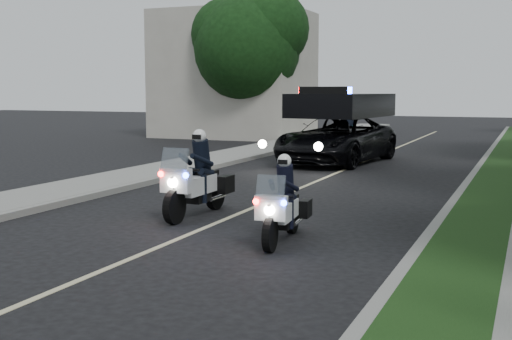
# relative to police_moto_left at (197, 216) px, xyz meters

# --- Properties ---
(ground) EXTENTS (120.00, 120.00, 0.00)m
(ground) POSITION_rel_police_moto_left_xyz_m (0.71, -4.19, 0.00)
(ground) COLOR black
(ground) RESTS_ON ground
(curb_right) EXTENTS (0.20, 60.00, 0.15)m
(curb_right) POSITION_rel_police_moto_left_xyz_m (4.81, 5.81, 0.07)
(curb_right) COLOR gray
(curb_right) RESTS_ON ground
(grass_verge) EXTENTS (1.20, 60.00, 0.16)m
(grass_verge) POSITION_rel_police_moto_left_xyz_m (5.51, 5.81, 0.08)
(grass_verge) COLOR #193814
(grass_verge) RESTS_ON ground
(curb_left) EXTENTS (0.20, 60.00, 0.15)m
(curb_left) POSITION_rel_police_moto_left_xyz_m (-3.39, 5.81, 0.07)
(curb_left) COLOR gray
(curb_left) RESTS_ON ground
(sidewalk_left) EXTENTS (2.00, 60.00, 0.16)m
(sidewalk_left) POSITION_rel_police_moto_left_xyz_m (-4.49, 5.81, 0.08)
(sidewalk_left) COLOR gray
(sidewalk_left) RESTS_ON ground
(building_far) EXTENTS (8.00, 6.00, 7.00)m
(building_far) POSITION_rel_police_moto_left_xyz_m (-9.29, 21.81, 3.50)
(building_far) COLOR #A8A396
(building_far) RESTS_ON ground
(lane_marking) EXTENTS (0.12, 50.00, 0.01)m
(lane_marking) POSITION_rel_police_moto_left_xyz_m (0.71, 5.81, 0.00)
(lane_marking) COLOR #BFB78C
(lane_marking) RESTS_ON ground
(police_moto_left) EXTENTS (0.76, 2.14, 1.82)m
(police_moto_left) POSITION_rel_police_moto_left_xyz_m (0.00, 0.00, 0.00)
(police_moto_left) COLOR silver
(police_moto_left) RESTS_ON ground
(police_moto_right) EXTENTS (0.81, 1.85, 1.53)m
(police_moto_right) POSITION_rel_police_moto_left_xyz_m (2.47, -1.48, 0.00)
(police_moto_right) COLOR white
(police_moto_right) RESTS_ON ground
(police_suv) EXTENTS (3.49, 6.33, 2.94)m
(police_suv) POSITION_rel_police_moto_left_xyz_m (-0.13, 10.95, 0.00)
(police_suv) COLOR black
(police_suv) RESTS_ON ground
(bicycle) EXTENTS (0.84, 1.84, 0.93)m
(bicycle) POSITION_rel_police_moto_left_xyz_m (-1.89, 19.28, 0.00)
(bicycle) COLOR black
(bicycle) RESTS_ON ground
(cyclist) EXTENTS (0.66, 0.44, 1.84)m
(cyclist) POSITION_rel_police_moto_left_xyz_m (-1.89, 19.28, 0.00)
(cyclist) COLOR black
(cyclist) RESTS_ON ground
(tree_left_near) EXTENTS (6.50, 6.50, 9.33)m
(tree_left_near) POSITION_rel_police_moto_left_xyz_m (-7.58, 19.69, 0.00)
(tree_left_near) COLOR #133612
(tree_left_near) RESTS_ON ground
(tree_left_far) EXTENTS (5.80, 5.80, 9.21)m
(tree_left_far) POSITION_rel_police_moto_left_xyz_m (-8.44, 21.88, 0.00)
(tree_left_far) COLOR black
(tree_left_far) RESTS_ON ground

